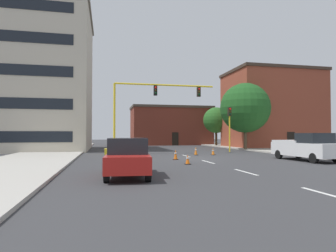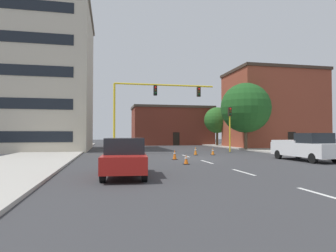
{
  "view_description": "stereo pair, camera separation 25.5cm",
  "coord_description": "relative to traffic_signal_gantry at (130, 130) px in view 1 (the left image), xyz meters",
  "views": [
    {
      "loc": [
        -6.92,
        -21.99,
        1.92
      ],
      "look_at": [
        -0.64,
        7.09,
        2.74
      ],
      "focal_mm": 31.04,
      "sensor_mm": 36.0,
      "label": 1
    },
    {
      "loc": [
        -6.67,
        -22.05,
        1.92
      ],
      "look_at": [
        -0.64,
        7.09,
        2.74
      ],
      "focal_mm": 31.04,
      "sensor_mm": 36.0,
      "label": 2
    }
  ],
  "objects": [
    {
      "name": "building_tall_left",
      "position": [
        -11.41,
        9.21,
        6.02
      ],
      "size": [
        14.76,
        13.37,
        16.72
      ],
      "color": "beige",
      "rests_on": "ground_plane"
    },
    {
      "name": "traffic_cone_roadside_c",
      "position": [
        5.76,
        -2.6,
        -1.97
      ],
      "size": [
        0.36,
        0.36,
        0.77
      ],
      "color": "black",
      "rests_on": "ground_plane"
    },
    {
      "name": "traffic_cone_roadside_b",
      "position": [
        7.37,
        -2.73,
        -2.03
      ],
      "size": [
        0.36,
        0.36,
        0.64
      ],
      "color": "black",
      "rests_on": "ground_plane"
    },
    {
      "name": "sedan_red_near_left",
      "position": [
        -1.3,
        -14.63,
        -1.46
      ],
      "size": [
        2.19,
        4.63,
        1.74
      ],
      "color": "#B21E19",
      "rests_on": "ground_plane"
    },
    {
      "name": "building_row_right",
      "position": [
        21.22,
        9.81,
        3.15
      ],
      "size": [
        12.57,
        8.88,
        10.96
      ],
      "color": "brown",
      "rests_on": "ground_plane"
    },
    {
      "name": "lane_stripe_seg_1",
      "position": [
        4.62,
        -14.4,
        -2.34
      ],
      "size": [
        0.16,
        2.4,
        0.01
      ],
      "primitive_type": "cube",
      "color": "silver",
      "rests_on": "ground_plane"
    },
    {
      "name": "traffic_cone_roadside_a",
      "position": [
        2.85,
        -6.77,
        -1.97
      ],
      "size": [
        0.36,
        0.36,
        0.76
      ],
      "color": "black",
      "rests_on": "ground_plane"
    },
    {
      "name": "lane_stripe_seg_0",
      "position": [
        4.62,
        -19.9,
        -2.34
      ],
      "size": [
        0.16,
        2.4,
        0.01
      ],
      "primitive_type": "cube",
      "color": "silver",
      "rests_on": "ground_plane"
    },
    {
      "name": "lane_stripe_seg_3",
      "position": [
        4.62,
        -3.4,
        -2.34
      ],
      "size": [
        0.16,
        2.4,
        0.01
      ],
      "primitive_type": "cube",
      "color": "silver",
      "rests_on": "ground_plane"
    },
    {
      "name": "pickup_truck_white",
      "position": [
        11.82,
        -9.59,
        -1.37
      ],
      "size": [
        2.23,
        5.48,
        1.99
      ],
      "color": "white",
      "rests_on": "ground_plane"
    },
    {
      "name": "ground_plane",
      "position": [
        4.62,
        -5.9,
        -2.34
      ],
      "size": [
        160.0,
        160.0,
        0.0
      ],
      "primitive_type": "plane",
      "color": "#38383A"
    },
    {
      "name": "sidewalk_right",
      "position": [
        16.73,
        2.1,
        -2.27
      ],
      "size": [
        6.0,
        56.0,
        0.14
      ],
      "primitive_type": "cube",
      "color": "#B2ADA3",
      "rests_on": "ground_plane"
    },
    {
      "name": "tree_right_far",
      "position": [
        14.86,
        15.38,
        1.76
      ],
      "size": [
        4.1,
        4.1,
        6.16
      ],
      "color": "#4C3823",
      "rests_on": "ground_plane"
    },
    {
      "name": "lane_stripe_seg_2",
      "position": [
        4.62,
        -8.9,
        -2.34
      ],
      "size": [
        0.16,
        2.4,
        0.01
      ],
      "primitive_type": "cube",
      "color": "silver",
      "rests_on": "ground_plane"
    },
    {
      "name": "sidewalk_left",
      "position": [
        -7.49,
        2.1,
        -2.27
      ],
      "size": [
        6.0,
        56.0,
        0.14
      ],
      "primitive_type": "cube",
      "color": "#B2ADA3",
      "rests_on": "ground_plane"
    },
    {
      "name": "tree_right_mid",
      "position": [
        14.07,
        4.07,
        2.7
      ],
      "size": [
        5.96,
        5.96,
        8.03
      ],
      "color": "brown",
      "rests_on": "ground_plane"
    },
    {
      "name": "traffic_cone_roadside_d",
      "position": [
        2.8,
        -10.2,
        -2.04
      ],
      "size": [
        0.36,
        0.36,
        0.62
      ],
      "color": "black",
      "rests_on": "ground_plane"
    },
    {
      "name": "traffic_light_pole_right",
      "position": [
        10.79,
        1.22,
        1.18
      ],
      "size": [
        0.32,
        0.47,
        4.8
      ],
      "color": "yellow",
      "rests_on": "ground_plane"
    },
    {
      "name": "traffic_signal_gantry",
      "position": [
        0.0,
        0.0,
        0.0
      ],
      "size": [
        10.76,
        1.2,
        6.83
      ],
      "color": "yellow",
      "rests_on": "ground_plane"
    },
    {
      "name": "building_brick_center",
      "position": [
        9.17,
        22.97,
        1.07
      ],
      "size": [
        14.14,
        7.39,
        6.81
      ],
      "color": "brown",
      "rests_on": "ground_plane"
    }
  ]
}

